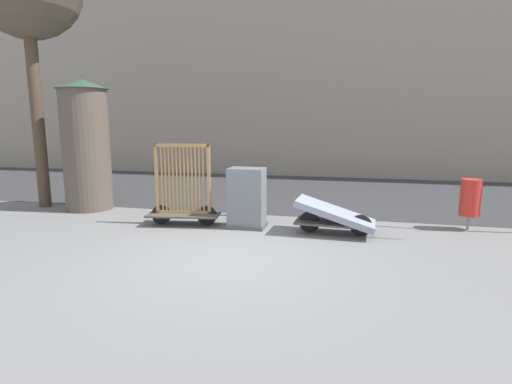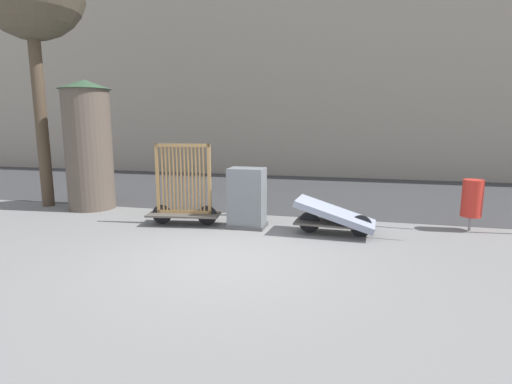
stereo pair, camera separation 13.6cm
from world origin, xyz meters
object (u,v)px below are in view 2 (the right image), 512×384
(bike_cart_with_bedframe, at_px, (184,197))
(utility_cabinet, at_px, (247,200))
(trash_bin, at_px, (472,198))
(advertising_column, at_px, (88,145))
(bike_cart_with_mattress, at_px, (335,216))

(bike_cart_with_bedframe, bearing_deg, utility_cabinet, -3.75)
(trash_bin, bearing_deg, advertising_column, 180.00)
(bike_cart_with_bedframe, height_order, trash_bin, bike_cart_with_bedframe)
(trash_bin, bearing_deg, utility_cabinet, -169.37)
(bike_cart_with_bedframe, distance_m, utility_cabinet, 1.43)
(bike_cart_with_mattress, xyz_separation_m, utility_cabinet, (-1.91, 0.13, 0.22))
(bike_cart_with_bedframe, height_order, utility_cabinet, bike_cart_with_bedframe)
(bike_cart_with_mattress, height_order, utility_cabinet, utility_cabinet)
(bike_cart_with_bedframe, xyz_separation_m, utility_cabinet, (1.42, 0.13, -0.03))
(bike_cart_with_bedframe, height_order, advertising_column, advertising_column)
(trash_bin, relative_size, advertising_column, 0.33)
(utility_cabinet, relative_size, advertising_column, 0.39)
(bike_cart_with_mattress, distance_m, utility_cabinet, 1.93)
(bike_cart_with_bedframe, height_order, bike_cart_with_mattress, bike_cart_with_bedframe)
(utility_cabinet, bearing_deg, bike_cart_with_bedframe, -174.96)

